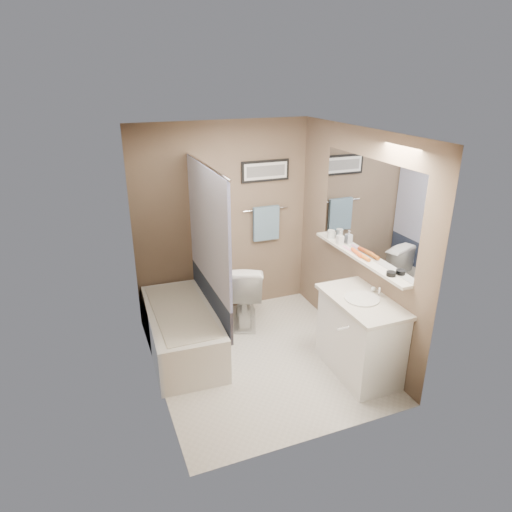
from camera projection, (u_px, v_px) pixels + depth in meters
name	position (u px, v px, depth m)	size (l,w,h in m)	color
ground	(261.00, 358.00, 4.97)	(2.50, 2.50, 0.00)	silver
ceiling	(262.00, 135.00, 4.07)	(2.20, 2.50, 0.04)	silver
wall_back	(224.00, 221.00, 5.58)	(2.20, 0.04, 2.40)	brown
wall_front	(323.00, 314.00, 3.46)	(2.20, 0.04, 2.40)	brown
wall_left	(152.00, 273.00, 4.15)	(0.04, 2.50, 2.40)	brown
wall_right	(355.00, 243.00, 4.89)	(0.04, 2.50, 2.40)	brown
tile_surround	(144.00, 272.00, 4.65)	(0.02, 1.55, 2.00)	tan
curtain_rod	(205.00, 165.00, 4.49)	(0.02, 0.02, 1.55)	silver
curtain_upper	(208.00, 227.00, 4.74)	(0.03, 1.45, 1.28)	white
curtain_lower	(211.00, 298.00, 5.05)	(0.03, 1.45, 0.36)	#28334C
mirror	(367.00, 208.00, 4.60)	(0.02, 1.60, 1.00)	silver
shelf	(358.00, 257.00, 4.78)	(0.12, 1.60, 0.03)	silver
towel_bar	(266.00, 209.00, 5.72)	(0.02, 0.02, 0.60)	silver
towel	(266.00, 223.00, 5.77)	(0.34, 0.05, 0.44)	#8FB9D0
art_frame	(265.00, 171.00, 5.55)	(0.62, 0.03, 0.26)	black
art_mat	(266.00, 171.00, 5.54)	(0.56, 0.00, 0.20)	white
art_image	(266.00, 171.00, 5.53)	(0.50, 0.00, 0.13)	#595959
door	(381.00, 324.00, 3.71)	(0.80, 0.02, 2.00)	silver
door_handle	(343.00, 328.00, 3.64)	(0.02, 0.02, 0.10)	silver
bathtub	(182.00, 331.00, 5.02)	(0.70, 1.50, 0.50)	white
tub_rim	(181.00, 311.00, 4.93)	(0.56, 1.36, 0.02)	beige
toilet	(244.00, 292.00, 5.57)	(0.45, 0.79, 0.81)	white
vanity	(360.00, 338.00, 4.62)	(0.50, 0.90, 0.80)	white
countertop	(363.00, 301.00, 4.46)	(0.54, 0.96, 0.04)	beige
sink_basin	(362.00, 299.00, 4.45)	(0.34, 0.34, 0.01)	silver
faucet_spout	(380.00, 291.00, 4.50)	(0.02, 0.02, 0.10)	silver
faucet_knob	(373.00, 289.00, 4.59)	(0.05, 0.05, 0.05)	white
candle_bowl_near	(391.00, 274.00, 4.29)	(0.09, 0.09, 0.04)	black
hair_brush_front	(363.00, 256.00, 4.69)	(0.04, 0.04, 0.22)	orange
hair_brush_back	(357.00, 253.00, 4.79)	(0.04, 0.04, 0.22)	#E75520
pink_comb	(347.00, 248.00, 4.96)	(0.03, 0.16, 0.01)	#FC9AC2
glass_jar	(331.00, 234.00, 5.24)	(0.08, 0.08, 0.10)	silver
soap_bottle	(340.00, 238.00, 5.07)	(0.07, 0.07, 0.15)	#999999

